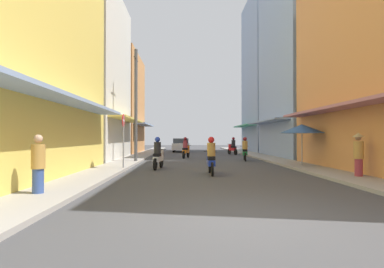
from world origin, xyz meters
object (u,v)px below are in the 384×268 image
motorbike_blue (211,158)px  street_sign_no_entry (123,134)px  motorbike_maroon (211,146)px  motorbike_red (233,147)px  pedestrian_midway (359,153)px  pedestrian_crossing (38,166)px  vendor_umbrella (302,129)px  utility_pole (136,105)px  motorbike_white (158,155)px  motorbike_green (245,150)px  parked_car (181,145)px  motorbike_orange (186,149)px

motorbike_blue → street_sign_no_entry: (-3.97, 1.70, 1.01)m
motorbike_maroon → motorbike_red: (1.59, -4.05, 0.00)m
motorbike_red → pedestrian_midway: 16.59m
pedestrian_crossing → vendor_umbrella: size_ratio=0.71×
motorbike_blue → street_sign_no_entry: bearing=156.8°
utility_pole → street_sign_no_entry: utility_pole is taller
motorbike_white → motorbike_red: 13.67m
motorbike_blue → motorbike_green: same height
motorbike_green → motorbike_maroon: size_ratio=1.00×
pedestrian_crossing → street_sign_no_entry: bearing=82.4°
motorbike_blue → street_sign_no_entry: 4.44m
pedestrian_crossing → pedestrian_midway: (10.17, 3.22, 0.16)m
motorbike_blue → parked_car: motorbike_blue is taller
motorbike_red → motorbike_orange: bearing=-133.1°
motorbike_blue → pedestrian_midway: size_ratio=1.05×
motorbike_blue → utility_pole: 7.82m
motorbike_orange → motorbike_red: same height
motorbike_red → utility_pole: utility_pole is taller
parked_car → motorbike_red: bearing=-51.1°
motorbike_red → parked_car: size_ratio=0.42×
parked_car → motorbike_maroon: bearing=-29.4°
motorbike_orange → street_sign_no_entry: street_sign_no_entry is taller
pedestrian_midway → street_sign_no_entry: street_sign_no_entry is taller
motorbike_blue → pedestrian_crossing: size_ratio=1.12×
utility_pole → motorbike_orange: bearing=54.1°
parked_car → utility_pole: utility_pole is taller
motorbike_red → parked_car: bearing=128.9°
motorbike_green → utility_pole: utility_pole is taller
motorbike_white → street_sign_no_entry: 1.99m
vendor_umbrella → street_sign_no_entry: (-8.89, -1.10, -0.28)m
motorbike_blue → motorbike_red: size_ratio=1.03×
motorbike_blue → utility_pole: (-4.07, 6.04, 2.85)m
motorbike_red → motorbike_maroon: bearing=111.4°
motorbike_green → motorbike_red: 7.22m
pedestrian_crossing → pedestrian_midway: size_ratio=0.94×
motorbike_green → pedestrian_crossing: bearing=-121.9°
motorbike_orange → motorbike_red: 6.18m
motorbike_green → pedestrian_midway: pedestrian_midway is taller
pedestrian_midway → vendor_umbrella: (-0.40, 4.45, 1.03)m
motorbike_blue → motorbike_red: same height
motorbike_blue → parked_car: 20.66m
parked_car → pedestrian_midway: size_ratio=2.41×
pedestrian_crossing → utility_pole: bearing=85.9°
motorbike_white → motorbike_green: size_ratio=1.00×
motorbike_maroon → pedestrian_midway: bearing=-79.8°
motorbike_white → motorbike_maroon: same height
vendor_umbrella → pedestrian_crossing: bearing=-141.9°
pedestrian_midway → vendor_umbrella: vendor_umbrella is taller
vendor_umbrella → street_sign_no_entry: street_sign_no_entry is taller
motorbike_white → motorbike_orange: 8.06m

